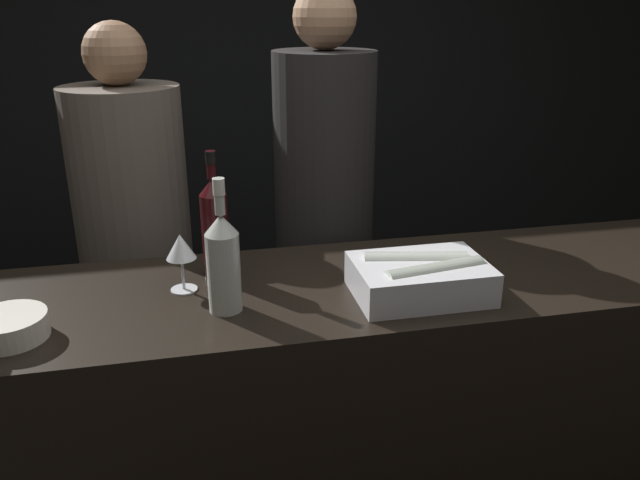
% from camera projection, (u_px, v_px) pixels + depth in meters
% --- Properties ---
extents(wall_back_chalkboard, '(6.40, 0.06, 2.80)m').
position_uv_depth(wall_back_chalkboard, '(242.00, 71.00, 3.50)').
color(wall_back_chalkboard, black).
rests_on(wall_back_chalkboard, ground_plane).
extents(bar_counter, '(2.46, 0.59, 1.04)m').
position_uv_depth(bar_counter, '(322.00, 439.00, 1.90)').
color(bar_counter, black).
rests_on(bar_counter, ground_plane).
extents(ice_bin_with_bottles, '(0.35, 0.24, 0.10)m').
position_uv_depth(ice_bin_with_bottles, '(421.00, 276.00, 1.64)').
color(ice_bin_with_bottles, silver).
rests_on(ice_bin_with_bottles, bar_counter).
extents(bowl_white, '(0.17, 0.17, 0.06)m').
position_uv_depth(bowl_white, '(9.00, 326.00, 1.43)').
color(bowl_white, silver).
rests_on(bowl_white, bar_counter).
extents(wine_glass, '(0.08, 0.08, 0.16)m').
position_uv_depth(wine_glass, '(181.00, 249.00, 1.64)').
color(wine_glass, silver).
rests_on(wine_glass, bar_counter).
extents(red_wine_bottle_black_foil, '(0.07, 0.07, 0.36)m').
position_uv_depth(red_wine_bottle_black_foil, '(215.00, 225.00, 1.72)').
color(red_wine_bottle_black_foil, black).
rests_on(red_wine_bottle_black_foil, bar_counter).
extents(white_wine_bottle, '(0.08, 0.08, 0.34)m').
position_uv_depth(white_wine_bottle, '(223.00, 260.00, 1.52)').
color(white_wine_bottle, '#B2B7AD').
rests_on(white_wine_bottle, bar_counter).
extents(person_in_hoodie, '(0.41, 0.41, 1.71)m').
position_uv_depth(person_in_hoodie, '(136.00, 240.00, 2.29)').
color(person_in_hoodie, black).
rests_on(person_in_hoodie, ground_plane).
extents(person_blond_tee, '(0.36, 0.36, 1.82)m').
position_uv_depth(person_blond_tee, '(324.00, 219.00, 2.27)').
color(person_blond_tee, black).
rests_on(person_blond_tee, ground_plane).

